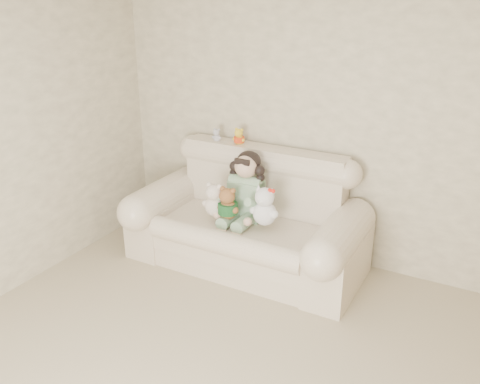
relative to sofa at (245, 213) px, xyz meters
name	(u,v)px	position (x,y,z in m)	size (l,w,h in m)	color
wall_back	(349,124)	(0.72, 0.50, 0.78)	(4.50, 4.50, 0.00)	beige
sofa	(245,213)	(0.00, 0.00, 0.00)	(2.10, 0.95, 1.03)	#FFECCD
seated_child	(246,186)	(-0.03, 0.08, 0.23)	(0.38, 0.47, 0.64)	#28732D
brown_teddy	(228,200)	(-0.09, -0.15, 0.16)	(0.22, 0.17, 0.35)	brown
white_cat	(265,202)	(0.24, -0.10, 0.19)	(0.26, 0.20, 0.41)	white
cream_teddy	(215,196)	(-0.23, -0.15, 0.16)	(0.23, 0.18, 0.36)	silver
yellow_mini_bear	(239,135)	(-0.26, 0.35, 0.59)	(0.12, 0.10, 0.19)	yellow
grey_mini_plush	(217,134)	(-0.49, 0.34, 0.57)	(0.10, 0.08, 0.16)	#B7B5BD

